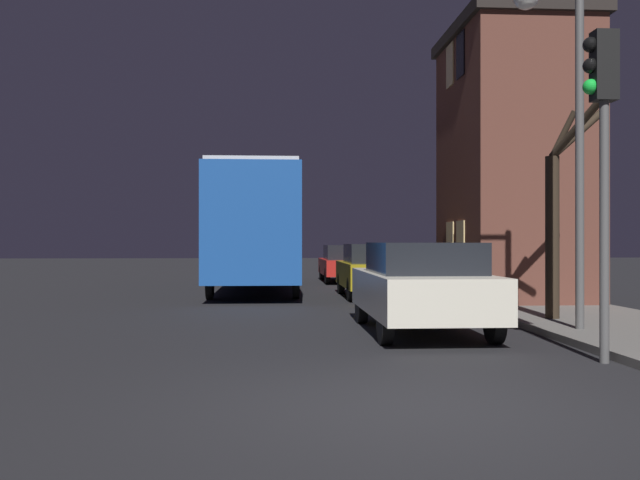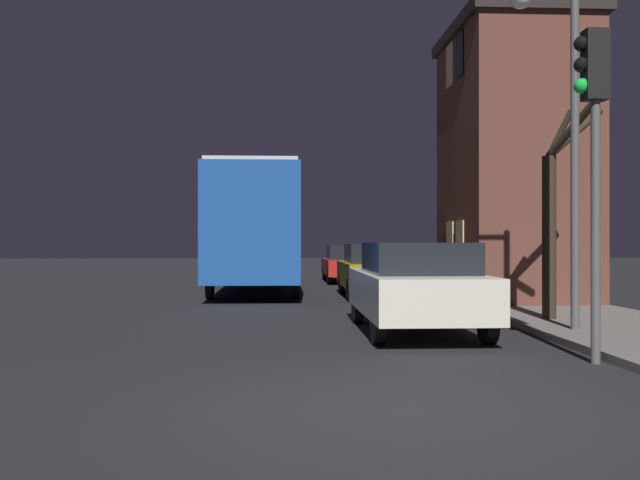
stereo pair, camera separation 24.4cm
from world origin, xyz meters
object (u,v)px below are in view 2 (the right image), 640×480
bare_tree (555,210)px  bus (258,222)px  traffic_light (593,124)px  car_near_lane (416,285)px  streetlamp (553,89)px  car_mid_lane (377,269)px  car_far_lane (349,263)px

bare_tree → bus: 11.63m
traffic_light → car_near_lane: 4.22m
streetlamp → car_near_lane: 3.94m
car_mid_lane → car_far_lane: size_ratio=0.91×
bus → car_mid_lane: 4.94m
car_near_lane → car_mid_lane: size_ratio=1.06×
traffic_light → car_mid_lane: 11.17m
traffic_light → car_far_lane: size_ratio=0.93×
bus → streetlamp: bearing=-65.7°
bus → car_far_lane: 5.60m
car_near_lane → car_far_lane: (0.28, 15.21, -0.08)m
bus → car_mid_lane: (3.42, -3.27, -1.41)m
streetlamp → bare_tree: 2.53m
bus → car_far_lane: bearing=51.7°
bus → car_near_lane: size_ratio=2.53×
traffic_light → bare_tree: bearing=75.0°
streetlamp → traffic_light: 2.77m
streetlamp → bare_tree: size_ratio=1.42×
bare_tree → car_mid_lane: (-2.43, 6.78, -1.37)m
car_mid_lane → bare_tree: bearing=-70.3°
streetlamp → car_near_lane: bearing=164.2°
streetlamp → traffic_light: size_ratio=1.33×
streetlamp → bus: size_ratio=0.51×
streetlamp → car_mid_lane: size_ratio=1.36×
car_near_lane → car_far_lane: car_near_lane is taller
car_near_lane → car_far_lane: 15.22m
bare_tree → car_far_lane: 14.58m
traffic_light → car_near_lane: (-1.69, 3.15, -2.25)m
bus → car_far_lane: (3.36, 4.24, -1.45)m
car_mid_lane → car_far_lane: car_mid_lane is taller
traffic_light → car_near_lane: bearing=118.2°
car_far_lane → traffic_light: bearing=-85.6°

